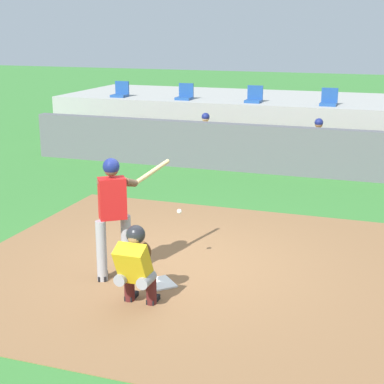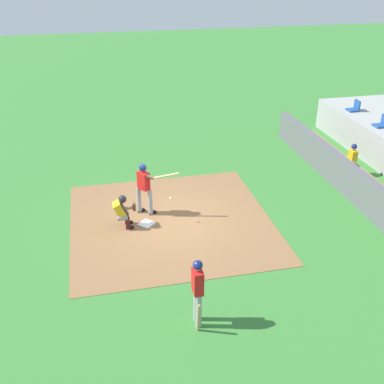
{
  "view_description": "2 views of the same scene",
  "coord_description": "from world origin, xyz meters",
  "px_view_note": "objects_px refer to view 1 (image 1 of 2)",
  "views": [
    {
      "loc": [
        3.13,
        -8.3,
        3.61
      ],
      "look_at": [
        0.0,
        0.7,
        1.0
      ],
      "focal_mm": 57.25,
      "sensor_mm": 36.0,
      "label": 1
    },
    {
      "loc": [
        12.89,
        -2.17,
        7.86
      ],
      "look_at": [
        0.0,
        0.7,
        1.0
      ],
      "focal_mm": 43.79,
      "sensor_mm": 36.0,
      "label": 2
    }
  ],
  "objects_px": {
    "home_plate": "(158,284)",
    "dugout_player_1": "(317,143)",
    "dugout_player_0": "(204,136)",
    "stadium_seat_3": "(329,101)",
    "batter_at_plate": "(114,210)",
    "stadium_seat_2": "(254,98)",
    "stadium_seat_0": "(121,92)",
    "catcher_crouched": "(136,263)",
    "stadium_seat_1": "(185,95)"
  },
  "relations": [
    {
      "from": "catcher_crouched",
      "to": "stadium_seat_1",
      "type": "height_order",
      "value": "stadium_seat_1"
    },
    {
      "from": "dugout_player_0",
      "to": "stadium_seat_1",
      "type": "distance_m",
      "value": 2.56
    },
    {
      "from": "dugout_player_1",
      "to": "stadium_seat_1",
      "type": "relative_size",
      "value": 2.71
    },
    {
      "from": "batter_at_plate",
      "to": "stadium_seat_1",
      "type": "xyz_separation_m",
      "value": [
        -2.56,
        10.1,
        0.5
      ]
    },
    {
      "from": "dugout_player_0",
      "to": "stadium_seat_0",
      "type": "relative_size",
      "value": 2.71
    },
    {
      "from": "dugout_player_1",
      "to": "stadium_seat_2",
      "type": "height_order",
      "value": "stadium_seat_2"
    },
    {
      "from": "dugout_player_0",
      "to": "stadium_seat_2",
      "type": "bearing_deg",
      "value": 66.57
    },
    {
      "from": "home_plate",
      "to": "dugout_player_1",
      "type": "distance_m",
      "value": 8.24
    },
    {
      "from": "stadium_seat_1",
      "to": "home_plate",
      "type": "bearing_deg",
      "value": -72.29
    },
    {
      "from": "batter_at_plate",
      "to": "stadium_seat_3",
      "type": "bearing_deg",
      "value": 80.06
    },
    {
      "from": "stadium_seat_3",
      "to": "home_plate",
      "type": "bearing_deg",
      "value": -96.08
    },
    {
      "from": "batter_at_plate",
      "to": "dugout_player_1",
      "type": "distance_m",
      "value": 8.27
    },
    {
      "from": "dugout_player_0",
      "to": "stadium_seat_3",
      "type": "bearing_deg",
      "value": 33.72
    },
    {
      "from": "batter_at_plate",
      "to": "stadium_seat_2",
      "type": "height_order",
      "value": "stadium_seat_2"
    },
    {
      "from": "stadium_seat_2",
      "to": "batter_at_plate",
      "type": "bearing_deg",
      "value": -87.76
    },
    {
      "from": "batter_at_plate",
      "to": "stadium_seat_0",
      "type": "xyz_separation_m",
      "value": [
        -4.73,
        10.1,
        0.5
      ]
    },
    {
      "from": "batter_at_plate",
      "to": "stadium_seat_0",
      "type": "distance_m",
      "value": 11.17
    },
    {
      "from": "home_plate",
      "to": "catcher_crouched",
      "type": "xyz_separation_m",
      "value": [
        -0.01,
        -0.7,
        0.59
      ]
    },
    {
      "from": "catcher_crouched",
      "to": "stadium_seat_0",
      "type": "distance_m",
      "value": 12.18
    },
    {
      "from": "stadium_seat_1",
      "to": "stadium_seat_2",
      "type": "xyz_separation_m",
      "value": [
        2.17,
        0.0,
        0.0
      ]
    },
    {
      "from": "home_plate",
      "to": "stadium_seat_3",
      "type": "distance_m",
      "value": 10.35
    },
    {
      "from": "stadium_seat_0",
      "to": "stadium_seat_2",
      "type": "xyz_separation_m",
      "value": [
        4.33,
        0.0,
        0.0
      ]
    },
    {
      "from": "batter_at_plate",
      "to": "stadium_seat_2",
      "type": "xyz_separation_m",
      "value": [
        -0.4,
        10.1,
        0.5
      ]
    },
    {
      "from": "home_plate",
      "to": "stadium_seat_2",
      "type": "bearing_deg",
      "value": 96.08
    },
    {
      "from": "stadium_seat_0",
      "to": "stadium_seat_1",
      "type": "relative_size",
      "value": 1.0
    },
    {
      "from": "stadium_seat_1",
      "to": "stadium_seat_2",
      "type": "bearing_deg",
      "value": 0.0
    },
    {
      "from": "stadium_seat_2",
      "to": "stadium_seat_1",
      "type": "bearing_deg",
      "value": 180.0
    },
    {
      "from": "dugout_player_1",
      "to": "stadium_seat_0",
      "type": "xyz_separation_m",
      "value": [
        -6.5,
        2.03,
        0.86
      ]
    },
    {
      "from": "stadium_seat_2",
      "to": "stadium_seat_3",
      "type": "height_order",
      "value": "same"
    },
    {
      "from": "stadium_seat_2",
      "to": "stadium_seat_0",
      "type": "bearing_deg",
      "value": 180.0
    },
    {
      "from": "catcher_crouched",
      "to": "dugout_player_1",
      "type": "relative_size",
      "value": 1.43
    },
    {
      "from": "batter_at_plate",
      "to": "stadium_seat_1",
      "type": "bearing_deg",
      "value": 104.23
    },
    {
      "from": "catcher_crouched",
      "to": "stadium_seat_2",
      "type": "xyz_separation_m",
      "value": [
        -1.08,
        10.88,
        0.93
      ]
    },
    {
      "from": "home_plate",
      "to": "stadium_seat_1",
      "type": "relative_size",
      "value": 0.92
    },
    {
      "from": "stadium_seat_2",
      "to": "dugout_player_0",
      "type": "bearing_deg",
      "value": -113.43
    },
    {
      "from": "stadium_seat_1",
      "to": "stadium_seat_2",
      "type": "distance_m",
      "value": 2.17
    },
    {
      "from": "batter_at_plate",
      "to": "stadium_seat_3",
      "type": "distance_m",
      "value": 10.27
    },
    {
      "from": "dugout_player_1",
      "to": "stadium_seat_3",
      "type": "height_order",
      "value": "stadium_seat_3"
    },
    {
      "from": "stadium_seat_0",
      "to": "stadium_seat_3",
      "type": "xyz_separation_m",
      "value": [
        6.5,
        0.0,
        0.0
      ]
    },
    {
      "from": "catcher_crouched",
      "to": "dugout_player_0",
      "type": "relative_size",
      "value": 1.43
    },
    {
      "from": "dugout_player_0",
      "to": "stadium_seat_0",
      "type": "bearing_deg",
      "value": 149.48
    },
    {
      "from": "batter_at_plate",
      "to": "stadium_seat_1",
      "type": "distance_m",
      "value": 10.43
    },
    {
      "from": "home_plate",
      "to": "stadium_seat_0",
      "type": "xyz_separation_m",
      "value": [
        -5.42,
        10.18,
        1.51
      ]
    },
    {
      "from": "stadium_seat_0",
      "to": "stadium_seat_2",
      "type": "relative_size",
      "value": 1.0
    },
    {
      "from": "dugout_player_1",
      "to": "stadium_seat_1",
      "type": "height_order",
      "value": "stadium_seat_1"
    },
    {
      "from": "stadium_seat_1",
      "to": "stadium_seat_3",
      "type": "xyz_separation_m",
      "value": [
        4.33,
        0.0,
        0.0
      ]
    },
    {
      "from": "stadium_seat_1",
      "to": "stadium_seat_3",
      "type": "distance_m",
      "value": 4.33
    },
    {
      "from": "dugout_player_0",
      "to": "batter_at_plate",
      "type": "bearing_deg",
      "value": -81.0
    },
    {
      "from": "batter_at_plate",
      "to": "dugout_player_0",
      "type": "distance_m",
      "value": 8.18
    },
    {
      "from": "batter_at_plate",
      "to": "stadium_seat_2",
      "type": "bearing_deg",
      "value": 92.24
    }
  ]
}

